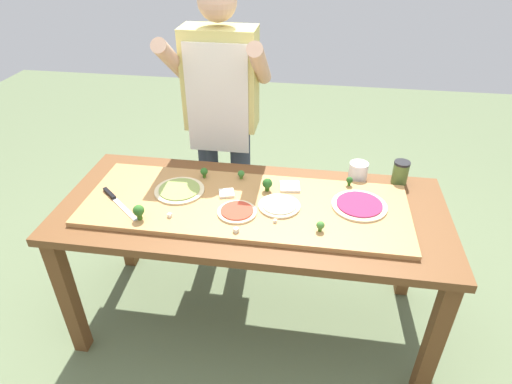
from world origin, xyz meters
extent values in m
plane|color=#60704C|center=(0.00, 0.00, 0.00)|extent=(8.00, 8.00, 0.00)
cube|color=brown|center=(-0.86, -0.33, 0.37)|extent=(0.07, 0.07, 0.73)
cube|color=brown|center=(0.86, -0.33, 0.37)|extent=(0.07, 0.07, 0.73)
cube|color=brown|center=(-0.86, 0.33, 0.37)|extent=(0.07, 0.07, 0.73)
cube|color=brown|center=(0.86, 0.33, 0.37)|extent=(0.07, 0.07, 0.73)
cube|color=brown|center=(0.00, 0.00, 0.75)|extent=(1.84, 0.78, 0.04)
cube|color=#B27F47|center=(-0.03, -0.01, 0.78)|extent=(1.52, 0.54, 0.02)
cube|color=#B7BABF|center=(-0.57, -0.15, 0.80)|extent=(0.18, 0.16, 0.00)
cube|color=black|center=(-0.69, -0.04, 0.80)|extent=(0.09, 0.09, 0.02)
cylinder|color=beige|center=(0.13, -0.02, 0.80)|extent=(0.20, 0.20, 0.01)
cylinder|color=beige|center=(0.13, -0.02, 0.81)|extent=(0.16, 0.16, 0.01)
cylinder|color=beige|center=(-0.37, 0.04, 0.80)|extent=(0.24, 0.24, 0.01)
cylinder|color=#899E4C|center=(-0.37, 0.04, 0.81)|extent=(0.20, 0.20, 0.01)
cylinder|color=beige|center=(0.50, 0.04, 0.80)|extent=(0.26, 0.26, 0.01)
cylinder|color=#9E234C|center=(0.50, 0.04, 0.81)|extent=(0.21, 0.21, 0.01)
cylinder|color=beige|center=(-0.05, -0.10, 0.80)|extent=(0.18, 0.18, 0.01)
cylinder|color=#BC3D28|center=(-0.05, -0.10, 0.81)|extent=(0.15, 0.15, 0.01)
cube|color=silver|center=(0.17, 0.15, 0.80)|extent=(0.11, 0.11, 0.01)
cube|color=silver|center=(-0.13, 0.05, 0.80)|extent=(0.09, 0.09, 0.01)
cylinder|color=#3F7220|center=(-0.09, 0.20, 0.80)|extent=(0.02, 0.02, 0.02)
sphere|color=#38752D|center=(-0.09, 0.20, 0.82)|extent=(0.03, 0.03, 0.03)
cylinder|color=#487A23|center=(0.32, -0.17, 0.80)|extent=(0.02, 0.02, 0.02)
sphere|color=#427F33|center=(0.32, -0.17, 0.82)|extent=(0.04, 0.04, 0.04)
cylinder|color=#366618|center=(-0.28, 0.19, 0.80)|extent=(0.02, 0.02, 0.02)
sphere|color=#2D6623|center=(-0.28, 0.19, 0.83)|extent=(0.04, 0.04, 0.04)
cylinder|color=#2C5915|center=(0.46, 0.22, 0.80)|extent=(0.01, 0.01, 0.02)
sphere|color=#23561E|center=(0.46, 0.22, 0.82)|extent=(0.03, 0.03, 0.03)
cylinder|color=#2C5915|center=(0.06, 0.11, 0.81)|extent=(0.02, 0.02, 0.03)
sphere|color=#23561E|center=(0.06, 0.11, 0.84)|extent=(0.05, 0.05, 0.05)
cylinder|color=#366618|center=(-0.47, -0.21, 0.81)|extent=(0.02, 0.02, 0.03)
sphere|color=#2D6623|center=(-0.47, -0.21, 0.84)|extent=(0.05, 0.05, 0.05)
cube|color=white|center=(0.13, -0.14, 0.80)|extent=(0.02, 0.02, 0.01)
cube|color=silver|center=(-0.03, -0.23, 0.80)|extent=(0.03, 0.03, 0.02)
cube|color=white|center=(-0.35, -0.17, 0.80)|extent=(0.02, 0.02, 0.02)
cylinder|color=white|center=(0.50, 0.32, 0.82)|extent=(0.10, 0.10, 0.10)
cylinder|color=white|center=(0.50, 0.32, 0.80)|extent=(0.08, 0.08, 0.05)
cylinder|color=#517033|center=(0.71, 0.32, 0.83)|extent=(0.08, 0.08, 0.11)
cylinder|color=black|center=(0.71, 0.32, 0.89)|extent=(0.08, 0.08, 0.01)
cylinder|color=#333847|center=(-0.37, 0.60, 0.45)|extent=(0.12, 0.12, 0.90)
cylinder|color=#333847|center=(-0.17, 0.60, 0.45)|extent=(0.12, 0.12, 0.90)
cube|color=#D1C670|center=(-0.27, 0.60, 1.18)|extent=(0.40, 0.20, 0.55)
cube|color=silver|center=(-0.27, 0.49, 1.09)|extent=(0.34, 0.01, 0.60)
cylinder|color=tan|center=(-0.50, 0.50, 1.30)|extent=(0.08, 0.39, 0.31)
cylinder|color=tan|center=(-0.04, 0.50, 1.30)|extent=(0.08, 0.39, 0.31)
sphere|color=tan|center=(-0.27, 0.60, 1.57)|extent=(0.20, 0.20, 0.20)
camera|label=1|loc=(0.27, -1.67, 1.95)|focal=30.48mm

